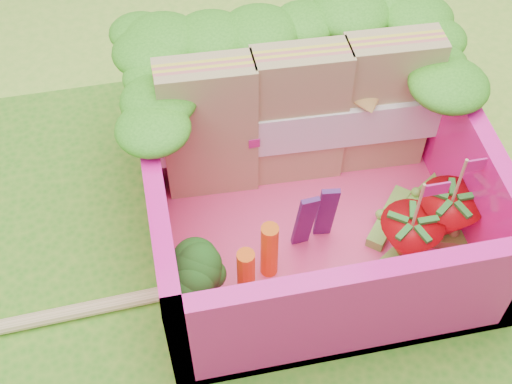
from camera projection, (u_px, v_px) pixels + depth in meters
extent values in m
plane|color=#89D23B|center=(214.00, 297.00, 2.86)|extent=(14.00, 14.00, 0.00)
cube|color=#479B23|center=(214.00, 295.00, 2.85)|extent=(2.60, 2.60, 0.03)
cube|color=#FB407D|center=(308.00, 216.00, 3.04)|extent=(1.30, 1.30, 0.05)
cube|color=#FF1596|center=(278.00, 76.00, 3.22)|extent=(1.30, 0.07, 0.55)
cube|color=#FF1596|center=(355.00, 314.00, 2.47)|extent=(1.30, 0.07, 0.55)
cube|color=#FF1596|center=(158.00, 204.00, 2.77)|extent=(0.07, 1.30, 0.55)
cube|color=#FF1596|center=(457.00, 156.00, 2.92)|extent=(0.07, 1.30, 0.55)
ellipsoid|color=#2F8718|center=(161.00, 37.00, 2.87)|extent=(0.30, 0.30, 0.11)
ellipsoid|color=#2F8718|center=(210.00, 31.00, 2.90)|extent=(0.30, 0.30, 0.11)
ellipsoid|color=#2F8718|center=(258.00, 25.00, 2.92)|extent=(0.30, 0.30, 0.11)
ellipsoid|color=#2F8718|center=(305.00, 19.00, 2.95)|extent=(0.30, 0.30, 0.11)
ellipsoid|color=#2F8718|center=(352.00, 13.00, 2.97)|extent=(0.30, 0.30, 0.11)
ellipsoid|color=#2F8718|center=(398.00, 7.00, 3.00)|extent=(0.30, 0.30, 0.11)
ellipsoid|color=#2F8718|center=(155.00, 125.00, 2.57)|extent=(0.27, 0.27, 0.10)
ellipsoid|color=#2F8718|center=(151.00, 98.00, 2.66)|extent=(0.27, 0.27, 0.10)
ellipsoid|color=#2F8718|center=(147.00, 73.00, 2.74)|extent=(0.27, 0.27, 0.10)
ellipsoid|color=#2F8718|center=(143.00, 50.00, 2.83)|extent=(0.27, 0.27, 0.10)
ellipsoid|color=#2F8718|center=(139.00, 27.00, 2.91)|extent=(0.27, 0.27, 0.10)
ellipsoid|color=#2F8718|center=(458.00, 81.00, 2.71)|extent=(0.27, 0.27, 0.10)
ellipsoid|color=#2F8718|center=(445.00, 57.00, 2.80)|extent=(0.27, 0.27, 0.10)
ellipsoid|color=#2F8718|center=(432.00, 34.00, 2.88)|extent=(0.27, 0.27, 0.10)
ellipsoid|color=#2F8718|center=(421.00, 13.00, 2.97)|extent=(0.27, 0.27, 0.10)
cube|color=#A28C55|center=(209.00, 129.00, 2.86)|extent=(0.39, 0.17, 0.67)
cube|color=#A28C55|center=(298.00, 115.00, 2.91)|extent=(0.39, 0.17, 0.67)
cube|color=#A28C55|center=(385.00, 103.00, 2.96)|extent=(0.39, 0.17, 0.67)
cube|color=white|center=(298.00, 121.00, 2.94)|extent=(1.22, 0.23, 0.20)
cylinder|color=#73A650|center=(202.00, 291.00, 2.70)|extent=(0.12, 0.12, 0.15)
ellipsoid|color=#1A4813|center=(200.00, 273.00, 2.60)|extent=(0.32, 0.32, 0.12)
cylinder|color=orange|center=(246.00, 273.00, 2.69)|extent=(0.07, 0.07, 0.26)
cylinder|color=orange|center=(269.00, 250.00, 2.73)|extent=(0.07, 0.07, 0.29)
cube|color=#471855|center=(305.00, 222.00, 2.76)|extent=(0.07, 0.03, 0.38)
cube|color=#471855|center=(326.00, 213.00, 2.78)|extent=(0.07, 0.03, 0.38)
cone|color=#B50B0B|center=(407.00, 242.00, 2.78)|extent=(0.24, 0.24, 0.24)
cylinder|color=tan|center=(418.00, 205.00, 2.59)|extent=(0.01, 0.01, 0.24)
cube|color=#D12289|center=(436.00, 189.00, 2.53)|extent=(0.10, 0.01, 0.06)
cone|color=#B50B0B|center=(446.00, 220.00, 2.84)|extent=(0.25, 0.25, 0.25)
cylinder|color=tan|center=(460.00, 181.00, 2.65)|extent=(0.01, 0.01, 0.24)
cube|color=#D12289|center=(477.00, 165.00, 2.59)|extent=(0.10, 0.01, 0.06)
cube|color=#60A634|center=(424.00, 196.00, 3.05)|extent=(0.30, 0.24, 0.05)
cube|color=#60A634|center=(443.00, 239.00, 2.91)|extent=(0.33, 0.17, 0.05)
cube|color=#60A634|center=(373.00, 279.00, 2.79)|extent=(0.31, 0.24, 0.05)
cube|color=#60A634|center=(389.00, 218.00, 2.97)|extent=(0.26, 0.29, 0.05)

